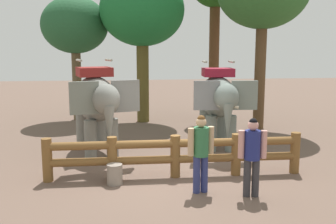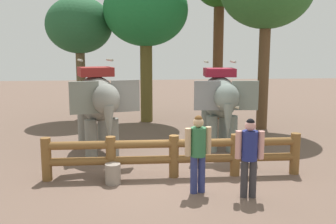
{
  "view_description": "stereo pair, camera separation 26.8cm",
  "coord_description": "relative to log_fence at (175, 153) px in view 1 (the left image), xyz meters",
  "views": [
    {
      "loc": [
        -1.36,
        -8.9,
        3.16
      ],
      "look_at": [
        0.0,
        1.64,
        1.4
      ],
      "focal_mm": 41.5,
      "sensor_mm": 36.0,
      "label": 1
    },
    {
      "loc": [
        -1.1,
        -8.93,
        3.16
      ],
      "look_at": [
        0.0,
        1.64,
        1.4
      ],
      "focal_mm": 41.5,
      "sensor_mm": 36.0,
      "label": 2
    }
  ],
  "objects": [
    {
      "name": "tourist_man_in_blue",
      "position": [
        0.4,
        -1.1,
        0.4
      ],
      "size": [
        0.6,
        0.4,
        1.73
      ],
      "color": "navy",
      "rests_on": "ground"
    },
    {
      "name": "tree_back_center",
      "position": [
        -0.3,
        7.49,
        4.05
      ],
      "size": [
        3.54,
        3.54,
        6.23
      ],
      "color": "brown",
      "rests_on": "ground"
    },
    {
      "name": "feed_bucket",
      "position": [
        -1.48,
        -0.33,
        -0.36
      ],
      "size": [
        0.36,
        0.36,
        0.48
      ],
      "color": "gray",
      "rests_on": "ground"
    },
    {
      "name": "ground_plane",
      "position": [
        0.0,
        -0.24,
        -0.6
      ],
      "size": [
        60.0,
        60.0,
        0.0
      ],
      "primitive_type": "plane",
      "color": "brown"
    },
    {
      "name": "tree_far_left",
      "position": [
        -3.16,
        8.31,
        3.47
      ],
      "size": [
        2.87,
        2.87,
        5.36
      ],
      "color": "brown",
      "rests_on": "ground"
    },
    {
      "name": "elephant_center",
      "position": [
        1.79,
        2.77,
        0.95
      ],
      "size": [
        1.83,
        3.23,
        2.76
      ],
      "color": "slate",
      "rests_on": "ground"
    },
    {
      "name": "log_fence",
      "position": [
        0.0,
        0.0,
        0.0
      ],
      "size": [
        6.38,
        0.37,
        1.05
      ],
      "color": "brown",
      "rests_on": "ground"
    },
    {
      "name": "tourist_woman_in_black",
      "position": [
        1.43,
        -1.47,
        0.39
      ],
      "size": [
        0.6,
        0.38,
        1.71
      ],
      "color": "#302E32",
      "rests_on": "ground"
    },
    {
      "name": "elephant_near_left",
      "position": [
        -2.0,
        2.43,
        0.99
      ],
      "size": [
        2.15,
        3.39,
        2.84
      ],
      "color": "slate",
      "rests_on": "ground"
    }
  ]
}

